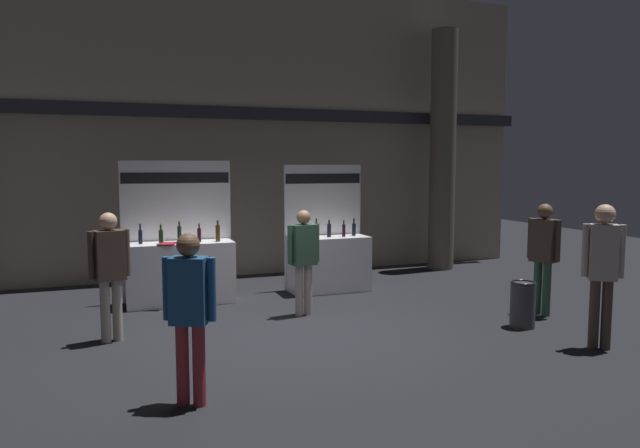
# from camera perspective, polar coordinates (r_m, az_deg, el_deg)

# --- Properties ---
(ground_plane) EXTENTS (26.85, 26.85, 0.00)m
(ground_plane) POSITION_cam_1_polar(r_m,az_deg,el_deg) (8.21, -2.38, -10.50)
(ground_plane) COLOR black
(hall_colonnade) EXTENTS (13.42, 1.24, 6.06)m
(hall_colonnade) POSITION_cam_1_polar(r_m,az_deg,el_deg) (12.23, -8.86, 8.88)
(hall_colonnade) COLOR tan
(hall_colonnade) RESTS_ON ground_plane
(exhibitor_booth_0) EXTENTS (1.83, 0.75, 2.37)m
(exhibitor_booth_0) POSITION_cam_1_polar(r_m,az_deg,el_deg) (10.06, -13.41, -4.05)
(exhibitor_booth_0) COLOR white
(exhibitor_booth_0) RESTS_ON ground_plane
(exhibitor_booth_1) EXTENTS (1.50, 0.66, 2.30)m
(exhibitor_booth_1) POSITION_cam_1_polar(r_m,az_deg,el_deg) (10.74, 0.83, -3.37)
(exhibitor_booth_1) COLOR white
(exhibitor_booth_1) RESTS_ON ground_plane
(trash_bin) EXTENTS (0.35, 0.35, 0.66)m
(trash_bin) POSITION_cam_1_polar(r_m,az_deg,el_deg) (8.88, 19.05, -7.37)
(trash_bin) COLOR #38383D
(trash_bin) RESTS_ON ground_plane
(visitor_0) EXTENTS (0.53, 0.29, 1.62)m
(visitor_0) POSITION_cam_1_polar(r_m,az_deg,el_deg) (8.95, -1.60, -2.87)
(visitor_0) COLOR #ADA393
(visitor_0) RESTS_ON ground_plane
(visitor_1) EXTENTS (0.42, 0.36, 1.82)m
(visitor_1) POSITION_cam_1_polar(r_m,az_deg,el_deg) (8.08, 25.72, -3.54)
(visitor_1) COLOR #47382D
(visitor_1) RESTS_ON ground_plane
(visitor_2) EXTENTS (0.33, 0.52, 1.71)m
(visitor_2) POSITION_cam_1_polar(r_m,az_deg,el_deg) (9.57, 20.85, -2.31)
(visitor_2) COLOR #33563D
(visitor_2) RESTS_ON ground_plane
(visitor_3) EXTENTS (0.47, 0.36, 1.66)m
(visitor_3) POSITION_cam_1_polar(r_m,az_deg,el_deg) (5.73, -12.54, -7.67)
(visitor_3) COLOR maroon
(visitor_3) RESTS_ON ground_plane
(visitor_4) EXTENTS (0.52, 0.35, 1.69)m
(visitor_4) POSITION_cam_1_polar(r_m,az_deg,el_deg) (8.07, -19.72, -3.75)
(visitor_4) COLOR #ADA393
(visitor_4) RESTS_ON ground_plane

